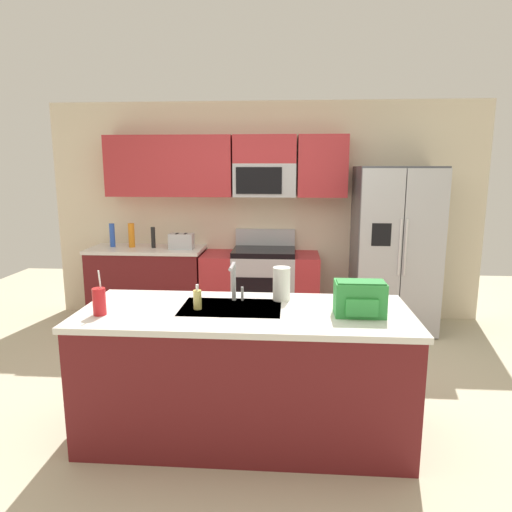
# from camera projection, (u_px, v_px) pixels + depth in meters

# --- Properties ---
(ground_plane) EXTENTS (9.00, 9.00, 0.00)m
(ground_plane) POSITION_uv_depth(u_px,v_px,m) (250.00, 395.00, 3.77)
(ground_plane) COLOR beige
(ground_plane) RESTS_ON ground
(kitchen_wall_unit) EXTENTS (5.20, 0.43, 2.60)m
(kitchen_wall_unit) POSITION_uv_depth(u_px,v_px,m) (253.00, 198.00, 5.54)
(kitchen_wall_unit) COLOR beige
(kitchen_wall_unit) RESTS_ON ground
(back_counter) EXTENTS (1.35, 0.63, 0.90)m
(back_counter) POSITION_uv_depth(u_px,v_px,m) (148.00, 284.00, 5.55)
(back_counter) COLOR maroon
(back_counter) RESTS_ON ground
(range_oven) EXTENTS (1.36, 0.61, 1.10)m
(range_oven) POSITION_uv_depth(u_px,v_px,m) (261.00, 287.00, 5.45)
(range_oven) COLOR #B7BABF
(range_oven) RESTS_ON ground
(refrigerator) EXTENTS (0.90, 0.76, 1.85)m
(refrigerator) POSITION_uv_depth(u_px,v_px,m) (394.00, 250.00, 5.18)
(refrigerator) COLOR #4C4F54
(refrigerator) RESTS_ON ground
(island_counter) EXTENTS (2.22, 0.89, 0.90)m
(island_counter) POSITION_uv_depth(u_px,v_px,m) (245.00, 372.00, 3.17)
(island_counter) COLOR maroon
(island_counter) RESTS_ON ground
(toaster) EXTENTS (0.28, 0.16, 0.18)m
(toaster) POSITION_uv_depth(u_px,v_px,m) (181.00, 241.00, 5.36)
(toaster) COLOR #B7BABF
(toaster) RESTS_ON back_counter
(pepper_mill) EXTENTS (0.05, 0.05, 0.25)m
(pepper_mill) POSITION_uv_depth(u_px,v_px,m) (153.00, 237.00, 5.43)
(pepper_mill) COLOR black
(pepper_mill) RESTS_ON back_counter
(bottle_blue) EXTENTS (0.06, 0.06, 0.28)m
(bottle_blue) POSITION_uv_depth(u_px,v_px,m) (112.00, 235.00, 5.50)
(bottle_blue) COLOR blue
(bottle_blue) RESTS_ON back_counter
(bottle_orange) EXTENTS (0.07, 0.07, 0.29)m
(bottle_orange) POSITION_uv_depth(u_px,v_px,m) (131.00, 235.00, 5.47)
(bottle_orange) COLOR orange
(bottle_orange) RESTS_ON back_counter
(sink_faucet) EXTENTS (0.08, 0.21, 0.28)m
(sink_faucet) POSITION_uv_depth(u_px,v_px,m) (234.00, 278.00, 3.25)
(sink_faucet) COLOR #B7BABF
(sink_faucet) RESTS_ON island_counter
(drink_cup_red) EXTENTS (0.08, 0.08, 0.30)m
(drink_cup_red) POSITION_uv_depth(u_px,v_px,m) (99.00, 301.00, 2.96)
(drink_cup_red) COLOR red
(drink_cup_red) RESTS_ON island_counter
(soap_dispenser) EXTENTS (0.06, 0.06, 0.17)m
(soap_dispenser) POSITION_uv_depth(u_px,v_px,m) (197.00, 299.00, 3.09)
(soap_dispenser) COLOR #D8CC66
(soap_dispenser) RESTS_ON island_counter
(paper_towel_roll) EXTENTS (0.12, 0.12, 0.24)m
(paper_towel_roll) POSITION_uv_depth(u_px,v_px,m) (281.00, 284.00, 3.29)
(paper_towel_roll) COLOR white
(paper_towel_roll) RESTS_ON island_counter
(backpack) EXTENTS (0.32, 0.22, 0.23)m
(backpack) POSITION_uv_depth(u_px,v_px,m) (360.00, 298.00, 2.95)
(backpack) COLOR green
(backpack) RESTS_ON island_counter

